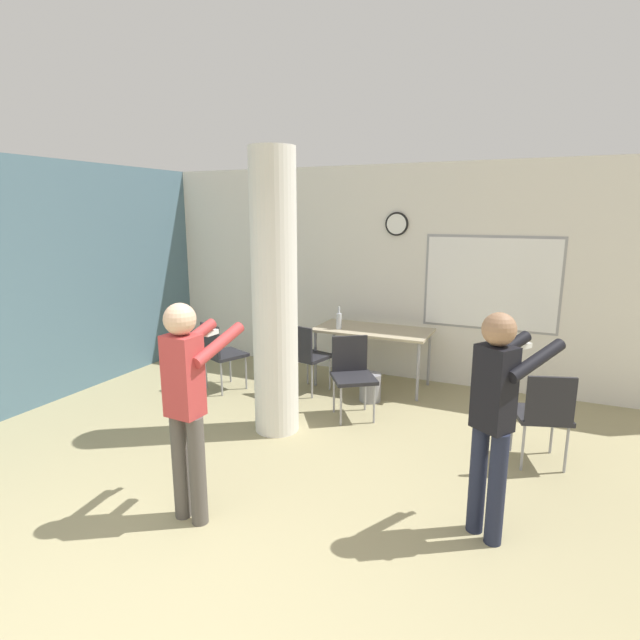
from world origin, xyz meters
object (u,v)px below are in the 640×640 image
chair_table_left (306,353)px  person_playing_side (495,409)px  folding_table (373,333)px  chair_mid_room (544,411)px  bottle_on_table (339,320)px  chair_table_front (352,371)px  chair_near_pillar (220,351)px  person_playing_front (187,396)px

chair_table_left → person_playing_side: 3.13m
folding_table → person_playing_side: 3.12m
chair_mid_room → folding_table: bearing=145.7°
folding_table → bottle_on_table: size_ratio=5.04×
bottle_on_table → chair_mid_room: bearing=-26.5°
chair_table_front → person_playing_side: 2.29m
chair_table_front → person_playing_side: (1.60, -1.58, 0.43)m
chair_near_pillar → chair_table_left: size_ratio=1.00×
folding_table → person_playing_front: size_ratio=0.90×
chair_table_left → person_playing_front: person_playing_front is taller
person_playing_front → folding_table: bearing=85.1°
chair_table_front → chair_mid_room: 1.95m
chair_near_pillar → person_playing_front: person_playing_front is taller
person_playing_front → bottle_on_table: bearing=92.1°
folding_table → chair_table_left: size_ratio=1.66×
folding_table → chair_near_pillar: bearing=-150.3°
chair_table_front → chair_near_pillar: (-1.78, 0.06, 0.00)m
chair_table_left → person_playing_side: (2.37, -2.00, 0.43)m
bottle_on_table → person_playing_side: (2.10, -2.42, 0.08)m
chair_mid_room → person_playing_front: person_playing_front is taller
folding_table → chair_table_front: chair_table_front is taller
chair_table_left → person_playing_side: size_ratio=0.55×
bottle_on_table → person_playing_side: 3.21m
bottle_on_table → person_playing_front: size_ratio=0.18×
chair_table_front → person_playing_front: 2.33m
chair_table_front → person_playing_front: size_ratio=0.54×
bottle_on_table → chair_near_pillar: size_ratio=0.33×
folding_table → chair_mid_room: bearing=-34.3°
bottle_on_table → chair_table_front: size_ratio=0.33×
chair_mid_room → person_playing_side: person_playing_side is taller
chair_table_front → person_playing_side: size_ratio=0.55×
chair_mid_room → chair_table_left: bearing=163.6°
bottle_on_table → person_playing_front: bearing=-87.9°
folding_table → bottle_on_table: (-0.40, -0.17, 0.16)m
chair_table_left → person_playing_side: bearing=-40.3°
chair_mid_room → bottle_on_table: bearing=153.5°
chair_mid_room → person_playing_front: bearing=-140.7°
chair_mid_room → person_playing_front: size_ratio=0.54×
person_playing_side → person_playing_front: person_playing_front is taller
chair_mid_room → person_playing_front: 3.01m
bottle_on_table → chair_mid_room: bottle_on_table is taller
chair_table_front → chair_table_left: 0.88m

